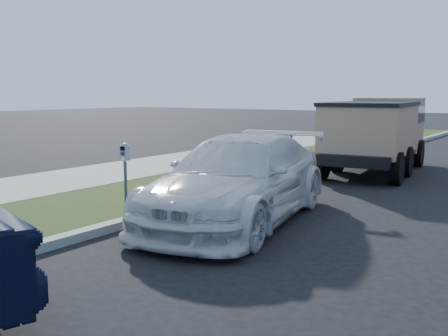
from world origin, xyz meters
The scene contains 5 objects.
ground centered at (0.00, 0.00, 0.00)m, with size 120.00×120.00×0.00m, color black.
streetside centered at (-5.57, 2.00, 0.07)m, with size 6.12×50.00×0.15m.
parking_meter centered at (-3.22, 0.26, 1.07)m, with size 0.18×0.13×1.30m.
white_wagon centered at (-1.15, 1.19, 0.79)m, with size 2.22×5.45×1.58m, color silver.
dump_truck centered at (-1.17, 8.87, 1.25)m, with size 2.83×5.88×2.22m.
Camera 1 is at (4.08, -6.90, 2.38)m, focal length 42.00 mm.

